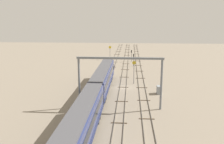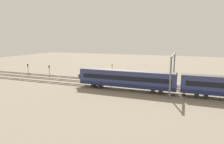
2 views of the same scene
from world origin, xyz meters
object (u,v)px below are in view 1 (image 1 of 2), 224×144
at_px(speed_sign_near_foreground, 134,70).
at_px(relay_cabinet, 159,90).
at_px(overhead_gantry, 120,72).
at_px(signal_light_trackside_approach, 134,58).
at_px(signal_light_trackside_departure, 131,54).
at_px(speed_sign_mid_trackside, 110,51).

relative_size(speed_sign_near_foreground, relay_cabinet, 3.27).
height_order(overhead_gantry, signal_light_trackside_approach, overhead_gantry).
xyz_separation_m(speed_sign_near_foreground, signal_light_trackside_departure, (30.74, 0.54, -0.71)).
relative_size(speed_sign_mid_trackside, signal_light_trackside_approach, 1.29).
distance_m(speed_sign_mid_trackside, signal_light_trackside_approach, 15.25).
height_order(signal_light_trackside_approach, relay_cabinet, signal_light_trackside_approach).
distance_m(speed_sign_mid_trackside, relay_cabinet, 44.74).
height_order(speed_sign_near_foreground, signal_light_trackside_approach, speed_sign_near_foreground).
distance_m(overhead_gantry, signal_light_trackside_departure, 47.69).
bearing_deg(speed_sign_mid_trackside, overhead_gantry, -173.43).
distance_m(signal_light_trackside_departure, relay_cabinet, 38.85).
height_order(speed_sign_mid_trackside, signal_light_trackside_approach, speed_sign_mid_trackside).
relative_size(speed_sign_near_foreground, speed_sign_mid_trackside, 1.07).
bearing_deg(signal_light_trackside_approach, signal_light_trackside_departure, 4.50).
bearing_deg(signal_light_trackside_approach, relay_cabinet, -170.68).
height_order(speed_sign_near_foreground, signal_light_trackside_departure, speed_sign_near_foreground).
height_order(speed_sign_mid_trackside, relay_cabinet, speed_sign_mid_trackside).
height_order(speed_sign_near_foreground, relay_cabinet, speed_sign_near_foreground).
xyz_separation_m(signal_light_trackside_approach, signal_light_trackside_departure, (8.38, 0.66, 0.12)).
bearing_deg(overhead_gantry, speed_sign_mid_trackside, 6.57).
xyz_separation_m(speed_sign_mid_trackside, relay_cabinet, (-42.55, -13.60, -2.52)).
bearing_deg(signal_light_trackside_approach, speed_sign_near_foreground, 179.69).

